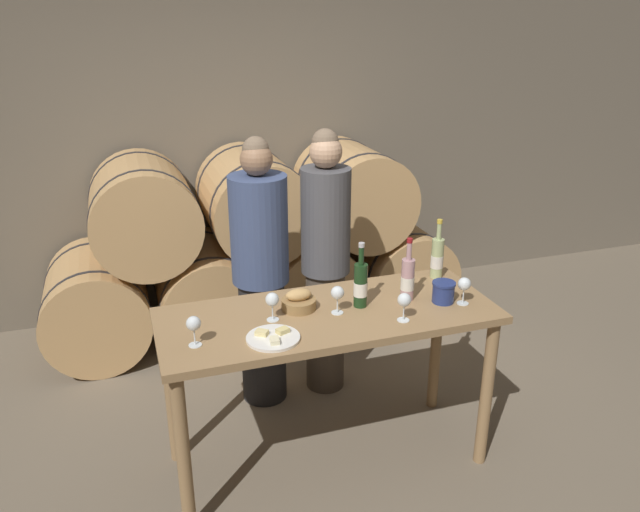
# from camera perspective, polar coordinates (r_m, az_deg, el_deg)

# --- Properties ---
(ground_plane) EXTENTS (10.00, 10.00, 0.00)m
(ground_plane) POSITION_cam_1_polar(r_m,az_deg,el_deg) (3.59, 0.71, -18.04)
(ground_plane) COLOR #726654
(stone_wall_back) EXTENTS (10.00, 0.12, 3.20)m
(stone_wall_back) POSITION_cam_1_polar(r_m,az_deg,el_deg) (4.97, -7.86, 13.33)
(stone_wall_back) COLOR #706656
(stone_wall_back) RESTS_ON ground_plane
(barrel_stack) EXTENTS (3.05, 0.88, 1.37)m
(barrel_stack) POSITION_cam_1_polar(r_m,az_deg,el_deg) (4.68, -5.94, 0.63)
(barrel_stack) COLOR tan
(barrel_stack) RESTS_ON ground_plane
(tasting_table) EXTENTS (1.68, 0.67, 0.90)m
(tasting_table) POSITION_cam_1_polar(r_m,az_deg,el_deg) (3.16, 0.77, -7.21)
(tasting_table) COLOR #99754C
(tasting_table) RESTS_ON ground_plane
(person_left) EXTENTS (0.34, 0.34, 1.65)m
(person_left) POSITION_cam_1_polar(r_m,az_deg,el_deg) (3.70, -5.44, -1.67)
(person_left) COLOR #232326
(person_left) RESTS_ON ground_plane
(person_right) EXTENTS (0.30, 0.30, 1.67)m
(person_right) POSITION_cam_1_polar(r_m,az_deg,el_deg) (3.79, 0.50, -0.54)
(person_right) COLOR #4C4238
(person_right) RESTS_ON ground_plane
(wine_bottle_red) EXTENTS (0.07, 0.07, 0.34)m
(wine_bottle_red) POSITION_cam_1_polar(r_m,az_deg,el_deg) (3.12, 3.73, -2.62)
(wine_bottle_red) COLOR #193819
(wine_bottle_red) RESTS_ON tasting_table
(wine_bottle_white) EXTENTS (0.07, 0.07, 0.34)m
(wine_bottle_white) POSITION_cam_1_polar(r_m,az_deg,el_deg) (3.52, 10.66, -0.13)
(wine_bottle_white) COLOR #ADBC7F
(wine_bottle_white) RESTS_ON tasting_table
(wine_bottle_rose) EXTENTS (0.07, 0.07, 0.34)m
(wine_bottle_rose) POSITION_cam_1_polar(r_m,az_deg,el_deg) (3.22, 8.02, -2.07)
(wine_bottle_rose) COLOR #BC8E93
(wine_bottle_rose) RESTS_ON tasting_table
(blue_crock) EXTENTS (0.12, 0.12, 0.11)m
(blue_crock) POSITION_cam_1_polar(r_m,az_deg,el_deg) (3.25, 11.22, -3.17)
(blue_crock) COLOR navy
(blue_crock) RESTS_ON tasting_table
(bread_basket) EXTENTS (0.17, 0.17, 0.11)m
(bread_basket) POSITION_cam_1_polar(r_m,az_deg,el_deg) (3.12, -1.96, -4.17)
(bread_basket) COLOR olive
(bread_basket) RESTS_ON tasting_table
(cheese_plate) EXTENTS (0.25, 0.25, 0.04)m
(cheese_plate) POSITION_cam_1_polar(r_m,az_deg,el_deg) (2.86, -4.31, -7.44)
(cheese_plate) COLOR white
(cheese_plate) RESTS_ON tasting_table
(wine_glass_far_left) EXTENTS (0.07, 0.07, 0.14)m
(wine_glass_far_left) POSITION_cam_1_polar(r_m,az_deg,el_deg) (2.82, -11.48, -6.16)
(wine_glass_far_left) COLOR white
(wine_glass_far_left) RESTS_ON tasting_table
(wine_glass_left) EXTENTS (0.07, 0.07, 0.14)m
(wine_glass_left) POSITION_cam_1_polar(r_m,az_deg,el_deg) (2.99, -4.39, -4.07)
(wine_glass_left) COLOR white
(wine_glass_left) RESTS_ON tasting_table
(wine_glass_center) EXTENTS (0.07, 0.07, 0.14)m
(wine_glass_center) POSITION_cam_1_polar(r_m,az_deg,el_deg) (3.05, 1.61, -3.47)
(wine_glass_center) COLOR white
(wine_glass_center) RESTS_ON tasting_table
(wine_glass_right) EXTENTS (0.07, 0.07, 0.14)m
(wine_glass_right) POSITION_cam_1_polar(r_m,az_deg,el_deg) (3.00, 7.71, -4.09)
(wine_glass_right) COLOR white
(wine_glass_right) RESTS_ON tasting_table
(wine_glass_far_right) EXTENTS (0.07, 0.07, 0.14)m
(wine_glass_far_right) POSITION_cam_1_polar(r_m,az_deg,el_deg) (3.23, 13.06, -2.59)
(wine_glass_far_right) COLOR white
(wine_glass_far_right) RESTS_ON tasting_table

